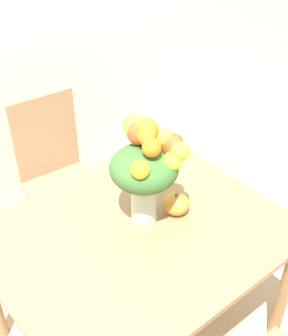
# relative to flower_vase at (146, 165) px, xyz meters

# --- Properties ---
(ground_plane) EXTENTS (12.00, 12.00, 0.00)m
(ground_plane) POSITION_rel_flower_vase_xyz_m (-0.10, -0.06, -1.07)
(ground_plane) COLOR tan
(dining_table) EXTENTS (1.26, 1.04, 0.77)m
(dining_table) POSITION_rel_flower_vase_xyz_m (-0.10, -0.06, -0.39)
(dining_table) COLOR #9E754C
(dining_table) RESTS_ON ground_plane
(flower_vase) EXTENTS (0.31, 0.33, 0.50)m
(flower_vase) POSITION_rel_flower_vase_xyz_m (0.00, 0.00, 0.00)
(flower_vase) COLOR #B2CCBC
(flower_vase) RESTS_ON dining_table
(pumpkin) EXTENTS (0.12, 0.12, 0.11)m
(pumpkin) POSITION_rel_flower_vase_xyz_m (0.13, -0.07, -0.25)
(pumpkin) COLOR gold
(pumpkin) RESTS_ON dining_table
(dining_chair_near_window) EXTENTS (0.46, 0.46, 0.99)m
(dining_chair_near_window) POSITION_rel_flower_vase_xyz_m (-0.00, 0.83, -0.56)
(dining_chair_near_window) COLOR #9E7A56
(dining_chair_near_window) RESTS_ON ground_plane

